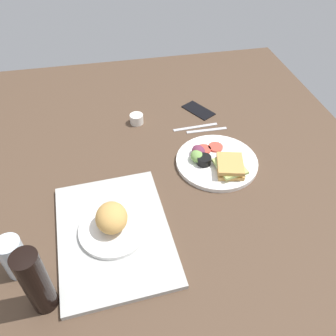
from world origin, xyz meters
TOP-DOWN VIEW (x-y plane):
  - ground_plane at (0.00, 0.00)cm, footprint 190.00×150.00cm
  - serving_tray at (-19.46, 23.97)cm, footprint 46.98×35.76cm
  - bread_plate_near at (-18.67, 23.96)cm, footprint 20.62×20.62cm
  - plate_with_salad at (4.48, -15.60)cm, footprint 30.07×30.07cm
  - drinking_glass at (-26.19, 50.47)cm, footprint 6.68×6.68cm
  - soda_bottle at (-37.30, 42.99)cm, footprint 6.40×6.40cm
  - espresso_cup at (36.18, 9.60)cm, footprint 5.60×5.60cm
  - fork at (25.13, -18.00)cm, footprint 1.67×17.02cm
  - knife at (28.13, -14.00)cm, footprint 2.40×19.05cm
  - cell_phone at (39.80, -18.35)cm, footprint 16.06×13.56cm

SIDE VIEW (x-z plane):
  - ground_plane at x=0.00cm, z-range -3.00..0.00cm
  - fork at x=25.13cm, z-range 0.00..0.50cm
  - knife at x=28.13cm, z-range 0.00..0.50cm
  - cell_phone at x=39.80cm, z-range 0.00..0.80cm
  - serving_tray at x=-19.46cm, z-range 0.00..1.60cm
  - plate_with_salad at x=4.48cm, z-range -1.05..4.35cm
  - espresso_cup at x=36.18cm, z-range 0.00..4.00cm
  - bread_plate_near at x=-18.67cm, z-range 0.37..9.21cm
  - drinking_glass at x=-26.19cm, z-range 0.00..12.86cm
  - soda_bottle at x=-37.30cm, z-range 0.00..21.22cm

